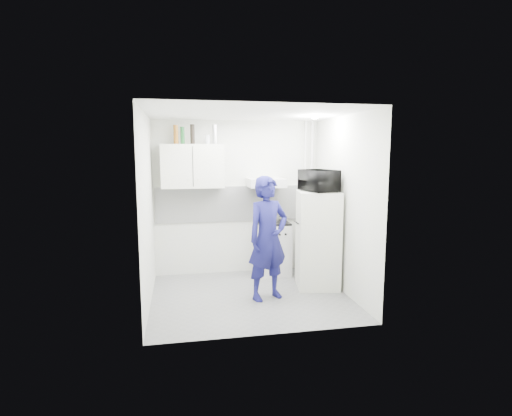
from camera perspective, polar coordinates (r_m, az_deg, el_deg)
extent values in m
plane|color=slate|center=(5.93, -0.84, -12.50)|extent=(2.80, 2.80, 0.00)
plane|color=white|center=(5.58, -0.89, 13.40)|extent=(2.80, 2.80, 0.00)
plane|color=beige|center=(6.83, -2.71, 1.47)|extent=(2.80, 0.00, 2.80)
plane|color=beige|center=(5.54, -15.28, -0.33)|extent=(0.00, 2.60, 2.60)
plane|color=beige|center=(6.01, 12.39, 0.40)|extent=(0.00, 2.60, 2.60)
imported|color=#151553|center=(5.62, 1.71, -4.34)|extent=(0.75, 0.62, 1.75)
cube|color=silver|center=(6.85, 2.39, -5.86)|extent=(0.55, 0.55, 0.87)
cube|color=silver|center=(6.21, 8.83, -4.48)|extent=(0.71, 0.71, 1.49)
cube|color=black|center=(6.75, 2.41, -2.12)|extent=(0.52, 0.52, 0.03)
cylinder|color=silver|center=(6.82, 2.56, -1.49)|extent=(0.16, 0.16, 0.09)
imported|color=black|center=(6.08, 9.01, 3.89)|extent=(0.67, 0.53, 0.33)
cylinder|color=brown|center=(6.55, -11.37, 10.24)|extent=(0.08, 0.08, 0.30)
cylinder|color=#144C1E|center=(6.55, -10.46, 10.15)|extent=(0.07, 0.07, 0.27)
cylinder|color=black|center=(6.55, -9.07, 10.36)|extent=(0.07, 0.07, 0.31)
cylinder|color=#B2B7BC|center=(6.56, -6.92, 9.67)|extent=(0.08, 0.08, 0.15)
cylinder|color=silver|center=(6.57, -5.90, 10.40)|extent=(0.08, 0.08, 0.31)
cube|color=silver|center=(6.55, -9.06, 5.92)|extent=(1.00, 0.35, 0.70)
cube|color=silver|center=(6.64, 1.44, 3.63)|extent=(0.60, 0.50, 0.14)
cube|color=white|center=(6.83, -2.69, 0.62)|extent=(2.74, 0.03, 0.60)
cylinder|color=silver|center=(7.06, 7.89, 1.61)|extent=(0.05, 0.05, 2.60)
cylinder|color=silver|center=(7.02, 6.97, 1.59)|extent=(0.04, 0.04, 2.60)
cylinder|color=white|center=(6.02, 8.41, 12.63)|extent=(0.10, 0.10, 0.02)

